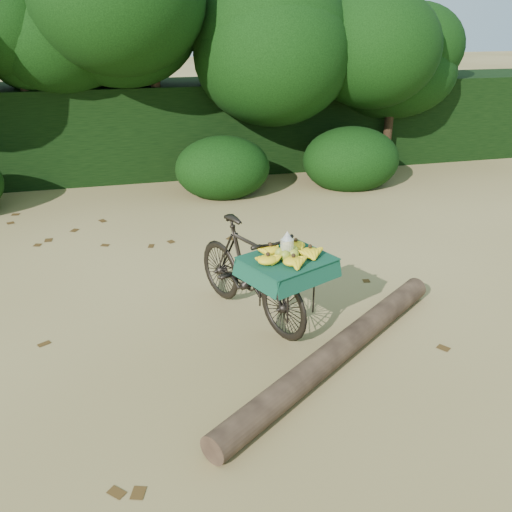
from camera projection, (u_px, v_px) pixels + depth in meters
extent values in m
plane|color=tan|center=(164.00, 322.00, 5.86)|extent=(80.00, 80.00, 0.00)
imported|color=black|center=(250.00, 272.00, 5.75)|extent=(1.20, 1.87, 1.09)
cube|color=black|center=(287.00, 260.00, 5.18)|extent=(0.55, 0.60, 0.03)
cube|color=#124731|center=(287.00, 258.00, 5.17)|extent=(0.98, 0.92, 0.01)
ellipsoid|color=olive|center=(294.00, 251.00, 5.19)|extent=(0.10, 0.08, 0.12)
ellipsoid|color=olive|center=(285.00, 250.00, 5.21)|extent=(0.10, 0.08, 0.12)
ellipsoid|color=olive|center=(280.00, 253.00, 5.14)|extent=(0.10, 0.08, 0.12)
ellipsoid|color=olive|center=(285.00, 256.00, 5.08)|extent=(0.10, 0.08, 0.12)
ellipsoid|color=olive|center=(294.00, 254.00, 5.12)|extent=(0.10, 0.08, 0.12)
cylinder|color=#EAE5C6|center=(287.00, 248.00, 5.13)|extent=(0.13, 0.13, 0.16)
cylinder|color=brown|center=(337.00, 351.00, 5.15)|extent=(2.91, 2.18, 0.25)
cube|color=black|center=(132.00, 129.00, 11.07)|extent=(26.00, 1.80, 1.80)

